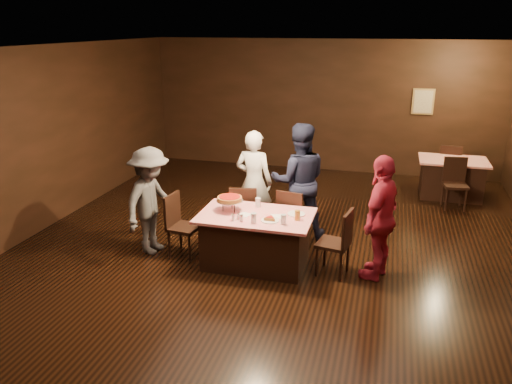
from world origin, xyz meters
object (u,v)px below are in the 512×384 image
(chair_end_right, at_px, (333,242))
(diner_red_shirt, at_px, (381,218))
(pizza_stand, at_px, (230,199))
(diner_grey_knit, at_px, (151,201))
(plate_empty, at_px, (296,214))
(glass_front_left, at_px, (254,218))
(chair_far_left, at_px, (244,213))
(glass_front_right, at_px, (283,219))
(back_table, at_px, (451,178))
(chair_back_far, at_px, (449,166))
(diner_white_jacket, at_px, (254,182))
(glass_amber, at_px, (297,215))
(main_table, at_px, (256,240))
(chair_far_right, at_px, (294,218))
(diner_navy_hoodie, at_px, (299,181))
(chair_end_left, at_px, (184,226))
(glass_back, at_px, (258,203))
(chair_back_near, at_px, (455,184))

(chair_end_right, bearing_deg, diner_red_shirt, 110.37)
(pizza_stand, bearing_deg, diner_grey_knit, -178.61)
(plate_empty, xyz_separation_m, glass_front_left, (-0.50, -0.45, 0.06))
(chair_far_left, distance_m, glass_front_right, 1.36)
(back_table, relative_size, chair_far_left, 1.37)
(chair_back_far, height_order, plate_empty, chair_back_far)
(diner_white_jacket, height_order, glass_amber, diner_white_jacket)
(main_table, bearing_deg, diner_grey_knit, 179.29)
(diner_white_jacket, bearing_deg, chair_far_right, 155.84)
(main_table, relative_size, pizza_stand, 4.21)
(diner_navy_hoodie, distance_m, glass_amber, 1.26)
(chair_end_right, height_order, diner_red_shirt, diner_red_shirt)
(chair_end_left, distance_m, glass_back, 1.15)
(plate_empty, xyz_separation_m, glass_back, (-0.60, 0.15, 0.06))
(chair_back_far, xyz_separation_m, diner_white_jacket, (-3.35, -3.31, 0.38))
(chair_back_near, xyz_separation_m, pizza_stand, (-3.39, -3.15, 0.48))
(glass_back, bearing_deg, diner_navy_hoodie, 63.77)
(plate_empty, height_order, glass_amber, glass_amber)
(pizza_stand, bearing_deg, glass_back, 35.54)
(diner_red_shirt, bearing_deg, main_table, -68.83)
(chair_back_far, relative_size, diner_navy_hoodie, 0.51)
(chair_end_left, bearing_deg, diner_white_jacket, -25.65)
(chair_end_right, xyz_separation_m, diner_red_shirt, (0.60, 0.10, 0.39))
(diner_grey_knit, distance_m, glass_front_left, 1.71)
(back_table, bearing_deg, glass_amber, -121.23)
(chair_far_left, height_order, chair_end_left, same)
(main_table, xyz_separation_m, chair_far_left, (-0.40, 0.75, 0.09))
(main_table, xyz_separation_m, chair_far_right, (0.40, 0.75, 0.09))
(chair_end_right, distance_m, diner_white_jacket, 1.92)
(pizza_stand, distance_m, glass_amber, 1.01)
(glass_back, bearing_deg, plate_empty, -14.04)
(diner_white_jacket, bearing_deg, chair_end_right, 146.86)
(main_table, height_order, diner_navy_hoodie, diner_navy_hoodie)
(diner_navy_hoodie, xyz_separation_m, glass_front_right, (0.06, -1.44, -0.09))
(glass_back, bearing_deg, chair_back_near, 43.60)
(chair_far_right, relative_size, diner_white_jacket, 0.55)
(chair_back_far, relative_size, glass_amber, 6.79)
(chair_back_near, distance_m, plate_empty, 3.92)
(glass_front_left, bearing_deg, diner_red_shirt, 13.55)
(chair_end_left, relative_size, diner_white_jacket, 0.55)
(main_table, height_order, chair_far_left, chair_far_left)
(glass_amber, xyz_separation_m, glass_back, (-0.65, 0.35, 0.00))
(chair_far_left, distance_m, chair_back_near, 4.19)
(main_table, bearing_deg, chair_back_far, 56.35)
(main_table, height_order, diner_grey_knit, diner_grey_knit)
(back_table, xyz_separation_m, diner_red_shirt, (-1.29, -3.80, 0.48))
(chair_far_right, distance_m, chair_back_near, 3.57)
(chair_end_left, bearing_deg, chair_back_far, -35.90)
(chair_far_left, relative_size, glass_front_left, 6.79)
(diner_white_jacket, distance_m, diner_navy_hoodie, 0.75)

